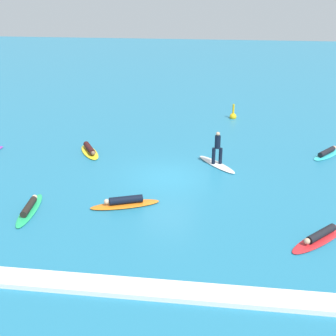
{
  "coord_description": "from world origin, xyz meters",
  "views": [
    {
      "loc": [
        2.68,
        -20.49,
        8.98
      ],
      "look_at": [
        0.0,
        0.0,
        0.5
      ],
      "focal_mm": 48.28,
      "sensor_mm": 36.0,
      "label": 1
    }
  ],
  "objects_px": {
    "marker_buoy": "(233,116)",
    "surfer_on_yellow_board": "(90,150)",
    "surfer_on_orange_board": "(125,203)",
    "surfer_on_teal_board": "(327,153)",
    "surfer_on_red_board": "(320,237)",
    "surfer_on_green_board": "(29,208)",
    "surfer_on_white_board": "(217,157)"
  },
  "relations": [
    {
      "from": "surfer_on_green_board",
      "to": "surfer_on_teal_board",
      "type": "bearing_deg",
      "value": -64.46
    },
    {
      "from": "surfer_on_green_board",
      "to": "marker_buoy",
      "type": "bearing_deg",
      "value": -35.36
    },
    {
      "from": "surfer_on_red_board",
      "to": "marker_buoy",
      "type": "relative_size",
      "value": 2.5
    },
    {
      "from": "marker_buoy",
      "to": "surfer_on_orange_board",
      "type": "bearing_deg",
      "value": -107.97
    },
    {
      "from": "surfer_on_red_board",
      "to": "surfer_on_white_board",
      "type": "relative_size",
      "value": 1.07
    },
    {
      "from": "surfer_on_yellow_board",
      "to": "marker_buoy",
      "type": "height_order",
      "value": "marker_buoy"
    },
    {
      "from": "surfer_on_orange_board",
      "to": "surfer_on_green_board",
      "type": "relative_size",
      "value": 0.98
    },
    {
      "from": "surfer_on_teal_board",
      "to": "marker_buoy",
      "type": "relative_size",
      "value": 2.15
    },
    {
      "from": "surfer_on_white_board",
      "to": "surfer_on_yellow_board",
      "type": "distance_m",
      "value": 7.31
    },
    {
      "from": "surfer_on_teal_board",
      "to": "surfer_on_green_board",
      "type": "bearing_deg",
      "value": 159.48
    },
    {
      "from": "surfer_on_red_board",
      "to": "surfer_on_white_board",
      "type": "bearing_deg",
      "value": -106.44
    },
    {
      "from": "surfer_on_teal_board",
      "to": "marker_buoy",
      "type": "height_order",
      "value": "marker_buoy"
    },
    {
      "from": "surfer_on_green_board",
      "to": "surfer_on_white_board",
      "type": "height_order",
      "value": "surfer_on_white_board"
    },
    {
      "from": "surfer_on_white_board",
      "to": "marker_buoy",
      "type": "bearing_deg",
      "value": 135.57
    },
    {
      "from": "surfer_on_red_board",
      "to": "surfer_on_teal_board",
      "type": "relative_size",
      "value": 1.16
    },
    {
      "from": "surfer_on_white_board",
      "to": "marker_buoy",
      "type": "distance_m",
      "value": 9.25
    },
    {
      "from": "surfer_on_red_board",
      "to": "marker_buoy",
      "type": "distance_m",
      "value": 16.58
    },
    {
      "from": "surfer_on_orange_board",
      "to": "surfer_on_red_board",
      "type": "height_order",
      "value": "surfer_on_orange_board"
    },
    {
      "from": "surfer_on_orange_board",
      "to": "surfer_on_teal_board",
      "type": "relative_size",
      "value": 1.24
    },
    {
      "from": "surfer_on_red_board",
      "to": "marker_buoy",
      "type": "height_order",
      "value": "marker_buoy"
    },
    {
      "from": "marker_buoy",
      "to": "surfer_on_yellow_board",
      "type": "bearing_deg",
      "value": -134.5
    },
    {
      "from": "surfer_on_green_board",
      "to": "surfer_on_yellow_board",
      "type": "xyz_separation_m",
      "value": [
        0.49,
        7.21,
        0.03
      ]
    },
    {
      "from": "surfer_on_orange_board",
      "to": "surfer_on_teal_board",
      "type": "bearing_deg",
      "value": -163.85
    },
    {
      "from": "surfer_on_yellow_board",
      "to": "marker_buoy",
      "type": "distance_m",
      "value": 11.59
    },
    {
      "from": "surfer_on_red_board",
      "to": "surfer_on_teal_board",
      "type": "xyz_separation_m",
      "value": [
        2.01,
        9.37,
        0.01
      ]
    },
    {
      "from": "marker_buoy",
      "to": "surfer_on_red_board",
      "type": "bearing_deg",
      "value": -78.82
    },
    {
      "from": "surfer_on_white_board",
      "to": "marker_buoy",
      "type": "height_order",
      "value": "surfer_on_white_board"
    },
    {
      "from": "surfer_on_yellow_board",
      "to": "marker_buoy",
      "type": "bearing_deg",
      "value": 105.52
    },
    {
      "from": "surfer_on_white_board",
      "to": "marker_buoy",
      "type": "relative_size",
      "value": 2.33
    },
    {
      "from": "surfer_on_teal_board",
      "to": "surfer_on_white_board",
      "type": "relative_size",
      "value": 0.92
    },
    {
      "from": "surfer_on_teal_board",
      "to": "surfer_on_orange_board",
      "type": "bearing_deg",
      "value": 165.06
    },
    {
      "from": "marker_buoy",
      "to": "surfer_on_white_board",
      "type": "bearing_deg",
      "value": -95.47
    }
  ]
}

